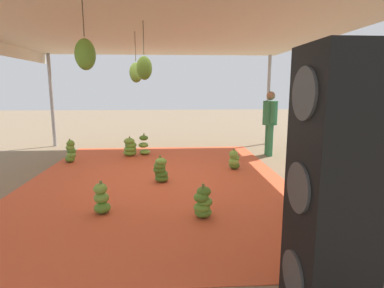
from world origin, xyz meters
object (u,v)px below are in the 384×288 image
Objects in this scene: banana_bunch_2 at (234,160)px; banana_bunch_4 at (203,203)px; banana_bunch_6 at (311,206)px; banana_bunch_8 at (71,152)px; worker_0 at (270,119)px; banana_bunch_1 at (102,199)px; speaker_stack at (332,191)px; banana_bunch_7 at (161,171)px; banana_bunch_3 at (144,146)px; banana_bunch_0 at (130,148)px; banana_bunch_5 at (325,234)px.

banana_bunch_4 reaches higher than banana_bunch_2.
banana_bunch_6 reaches higher than banana_bunch_2.
banana_bunch_8 is 5.03m from worker_0.
banana_bunch_8 is at bearing -140.17° from banana_bunch_4.
banana_bunch_4 is at bearing -101.04° from banana_bunch_6.
worker_0 reaches higher than banana_bunch_6.
speaker_stack reaches higher than banana_bunch_1.
banana_bunch_1 is 1.62m from banana_bunch_7.
banana_bunch_3 is at bearing -94.51° from worker_0.
speaker_stack reaches higher than worker_0.
worker_0 is (-2.22, 2.76, 0.75)m from banana_bunch_7.
banana_bunch_1 is at bearing -99.59° from banana_bunch_4.
speaker_stack reaches higher than banana_bunch_0.
banana_bunch_0 is 0.25× the size of speaker_stack.
banana_bunch_3 is 5.10m from banana_bunch_6.
banana_bunch_6 is 1.94m from speaker_stack.
banana_bunch_2 is (1.51, 2.44, -0.02)m from banana_bunch_0.
banana_bunch_2 is 2.80m from banana_bunch_6.
banana_bunch_5 is at bearing 42.15° from banana_bunch_8.
banana_bunch_8 is at bearing -146.13° from speaker_stack.
worker_0 is 5.97m from speaker_stack.
banana_bunch_7 is (0.83, -1.56, 0.02)m from banana_bunch_2.
banana_bunch_3 is at bearing -162.63° from speaker_stack.
banana_bunch_3 is 1.83m from banana_bunch_8.
banana_bunch_2 is at bearing 76.53° from banana_bunch_8.
banana_bunch_0 is at bearing -151.86° from banana_bunch_5.
banana_bunch_0 is 0.31× the size of worker_0.
worker_0 is at bearing 135.83° from banana_bunch_1.
banana_bunch_3 is 3.38m from worker_0.
banana_bunch_2 is 3.54m from banana_bunch_5.
banana_bunch_8 is at bearing -84.25° from worker_0.
banana_bunch_5 is at bearing 4.20° from banana_bunch_2.
banana_bunch_8 is at bearing -65.55° from banana_bunch_3.
banana_bunch_0 is at bearing -159.31° from banana_bunch_4.
speaker_stack is at bearing 17.37° from banana_bunch_3.
banana_bunch_4 is at bearing -131.39° from banana_bunch_5.
banana_bunch_4 is at bearing 20.81° from banana_bunch_7.
banana_bunch_7 reaches higher than banana_bunch_1.
worker_0 is (-3.88, 2.13, 0.77)m from banana_bunch_4.
banana_bunch_8 reaches higher than banana_bunch_0.
banana_bunch_0 is 3.71m from worker_0.
worker_0 is at bearing 166.58° from speaker_stack.
banana_bunch_2 is at bearing 117.92° from banana_bunch_7.
worker_0 reaches higher than banana_bunch_7.
speaker_stack is at bearing -21.50° from banana_bunch_6.
banana_bunch_3 reaches higher than banana_bunch_6.
banana_bunch_1 is 0.23× the size of speaker_stack.
banana_bunch_0 is at bearing -145.77° from banana_bunch_6.
banana_bunch_1 is 0.83× the size of banana_bunch_8.
banana_bunch_1 is 3.25m from banana_bunch_2.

